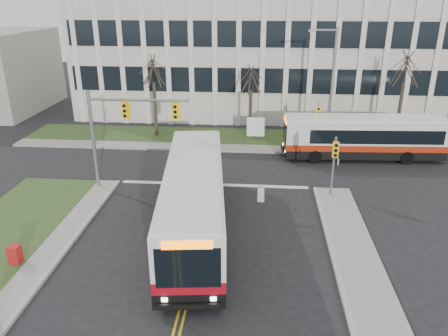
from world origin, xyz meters
TOP-DOWN VIEW (x-y plane):
  - ground at (0.00, 0.00)m, footprint 120.00×120.00m
  - sidewalk_cross at (5.00, 15.20)m, footprint 44.00×1.60m
  - building_lawn at (5.00, 18.00)m, footprint 44.00×5.00m
  - office_building at (5.00, 30.00)m, footprint 40.00×16.00m
  - mast_arm_signal at (-5.62, 7.16)m, footprint 6.11×0.38m
  - signal_pole_near at (7.20, 6.90)m, footprint 0.34×0.39m
  - signal_pole_far at (7.20, 15.40)m, footprint 0.34×0.39m
  - streetlight at (8.03, 16.20)m, footprint 2.15×0.25m
  - directory_sign at (2.50, 17.50)m, footprint 1.50×0.12m
  - tree_left at (-6.00, 18.00)m, footprint 1.80×1.80m
  - tree_mid at (2.00, 18.20)m, footprint 1.80×1.80m
  - tree_right at (14.00, 18.00)m, footprint 1.80×1.80m
  - bus_main at (-0.39, 2.22)m, footprint 4.22×13.13m
  - bus_cross at (10.46, 14.00)m, footprint 11.68×3.09m
  - newspaper_box_red at (-8.06, -1.40)m, footprint 0.53×0.48m

SIDE VIEW (x-z plane):
  - ground at x=0.00m, z-range 0.00..0.00m
  - building_lawn at x=5.00m, z-range 0.00..0.12m
  - sidewalk_cross at x=5.00m, z-range 0.00..0.14m
  - newspaper_box_red at x=-8.06m, z-range 0.00..0.95m
  - directory_sign at x=2.50m, z-range 0.17..2.17m
  - bus_cross at x=10.46m, z-range 0.00..3.08m
  - bus_main at x=-0.39m, z-range 0.00..3.44m
  - signal_pole_near at x=7.20m, z-range 0.60..4.40m
  - signal_pole_far at x=7.20m, z-range 0.60..4.40m
  - mast_arm_signal at x=-5.62m, z-range 1.16..7.36m
  - tree_mid at x=2.00m, z-range 1.47..8.29m
  - streetlight at x=8.03m, z-range 0.59..9.79m
  - tree_left at x=-6.00m, z-range 1.66..9.36m
  - tree_right at x=14.00m, z-range 1.78..10.03m
  - office_building at x=5.00m, z-range 0.00..12.00m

